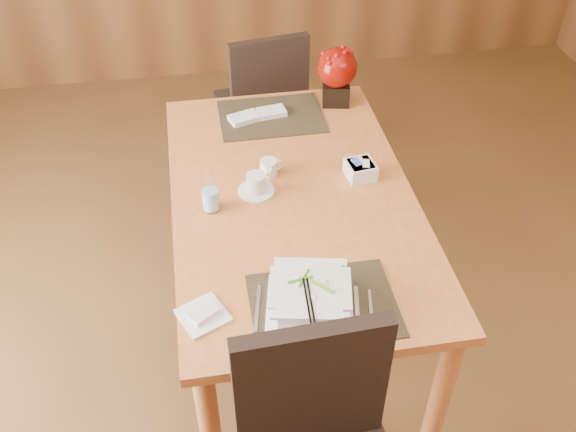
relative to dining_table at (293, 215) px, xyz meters
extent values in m
cube|color=#C76F37|center=(0.00, 0.00, 0.08)|extent=(0.90, 1.50, 0.04)
cylinder|color=#C76F37|center=(-0.39, 0.69, -0.30)|extent=(0.07, 0.07, 0.71)
cylinder|color=#C76F37|center=(0.39, -0.69, -0.30)|extent=(0.07, 0.07, 0.71)
cylinder|color=#C76F37|center=(0.39, 0.69, -0.30)|extent=(0.07, 0.07, 0.71)
cube|color=black|center=(0.00, -0.55, 0.10)|extent=(0.45, 0.33, 0.01)
cube|color=black|center=(0.00, 0.55, 0.10)|extent=(0.45, 0.33, 0.01)
cube|color=silver|center=(-0.05, -0.56, 0.10)|extent=(0.31, 0.31, 0.01)
cube|color=silver|center=(-0.05, -0.56, 0.15)|extent=(0.22, 0.22, 0.09)
cylinder|color=#D3CB71|center=(-0.05, -0.56, 0.16)|extent=(0.17, 0.17, 0.07)
cylinder|color=silver|center=(-0.13, 0.04, 0.10)|extent=(0.14, 0.14, 0.01)
cylinder|color=silver|center=(-0.13, 0.04, 0.14)|extent=(0.09, 0.09, 0.07)
cylinder|color=black|center=(-0.13, 0.04, 0.17)|extent=(0.07, 0.07, 0.01)
cylinder|color=white|center=(-0.30, -0.03, 0.18)|extent=(0.08, 0.08, 0.16)
cube|color=silver|center=(0.28, 0.07, 0.13)|extent=(0.12, 0.12, 0.06)
cube|color=black|center=(0.30, 0.63, 0.15)|extent=(0.14, 0.14, 0.10)
sphere|color=#8D0D05|center=(0.30, 0.63, 0.27)|extent=(0.18, 0.18, 0.18)
cube|color=silver|center=(-0.37, -0.53, 0.10)|extent=(0.18, 0.18, 0.01)
cube|color=black|center=(-0.09, -0.82, 0.08)|extent=(0.44, 0.07, 0.50)
cube|color=black|center=(0.03, 1.18, -0.23)|extent=(0.48, 0.48, 0.05)
cube|color=black|center=(0.06, 0.99, 0.02)|extent=(0.40, 0.11, 0.46)
cylinder|color=black|center=(0.17, 1.38, -0.46)|extent=(0.03, 0.03, 0.39)
cylinder|color=black|center=(0.22, 1.04, -0.46)|extent=(0.03, 0.03, 0.39)
cylinder|color=black|center=(-0.17, 1.32, -0.46)|extent=(0.03, 0.03, 0.39)
cylinder|color=black|center=(-0.12, 0.98, -0.46)|extent=(0.03, 0.03, 0.39)
camera|label=1|loc=(-0.33, -1.83, 1.61)|focal=40.00mm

